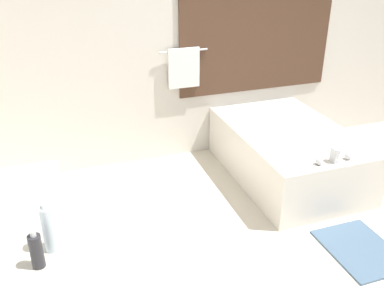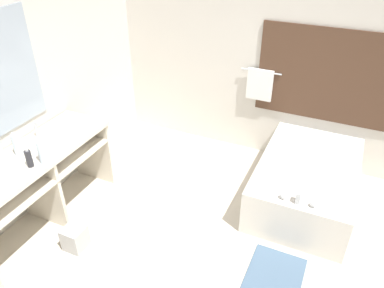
% 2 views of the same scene
% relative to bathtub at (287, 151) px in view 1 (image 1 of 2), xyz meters
% --- Properties ---
extents(ground_plane, '(16.00, 16.00, 0.00)m').
position_rel_bathtub_xyz_m(ground_plane, '(-0.51, -1.40, -0.28)').
color(ground_plane, beige).
rests_on(ground_plane, ground).
extents(wall_back_with_blinds, '(7.40, 0.13, 2.70)m').
position_rel_bathtub_xyz_m(wall_back_with_blinds, '(-0.50, 0.83, 1.07)').
color(wall_back_with_blinds, silver).
rests_on(wall_back_with_blinds, ground_plane).
extents(vanity_counter, '(0.58, 1.69, 0.86)m').
position_rel_bathtub_xyz_m(vanity_counter, '(-2.41, -1.44, 0.36)').
color(vanity_counter, beige).
rests_on(vanity_counter, ground_plane).
extents(bathtub, '(1.02, 1.57, 0.62)m').
position_rel_bathtub_xyz_m(bathtub, '(0.00, 0.00, 0.00)').
color(bathtub, silver).
rests_on(bathtub, ground_plane).
extents(water_bottle_1, '(0.07, 0.07, 0.25)m').
position_rel_bathtub_xyz_m(water_bottle_1, '(-2.19, -1.52, 0.70)').
color(water_bottle_1, silver).
rests_on(water_bottle_1, vanity_counter).
extents(soap_dispenser, '(0.06, 0.06, 0.19)m').
position_rel_bathtub_xyz_m(soap_dispenser, '(-2.26, -1.62, 0.67)').
color(soap_dispenser, '#28282D').
rests_on(soap_dispenser, vanity_counter).
extents(bath_mat, '(0.49, 0.63, 0.02)m').
position_rel_bathtub_xyz_m(bath_mat, '(-0.04, -1.19, -0.27)').
color(bath_mat, slate).
rests_on(bath_mat, ground_plane).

